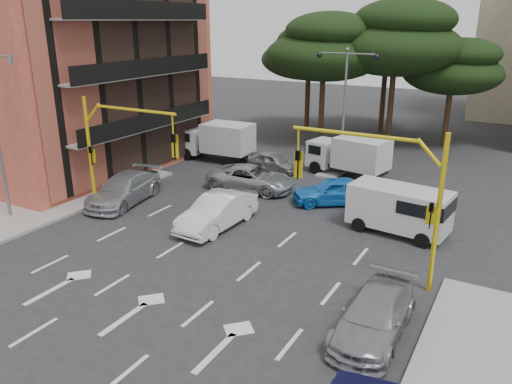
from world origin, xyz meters
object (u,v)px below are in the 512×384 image
van_white (399,210)px  signal_mast_right (390,184)px  car_silver_cross_b (274,162)px  car_white_hatch (217,212)px  car_blue_compact (333,191)px  box_truck_b (348,156)px  box_truck_a (216,141)px  car_silver_cross_a (251,178)px  signal_mast_left (114,142)px  car_silver_wagon (124,189)px  car_silver_parked (374,316)px  street_lamp_center (345,87)px

van_white → signal_mast_right: bearing=14.2°
signal_mast_right → car_silver_cross_b: size_ratio=1.63×
signal_mast_right → car_white_hatch: signal_mast_right is taller
signal_mast_right → car_blue_compact: signal_mast_right is taller
car_silver_cross_b → box_truck_b: 4.88m
car_blue_compact → box_truck_a: 11.54m
car_silver_cross_a → signal_mast_left: bearing=146.6°
car_white_hatch → car_silver_cross_a: bearing=106.1°
signal_mast_right → van_white: (-0.62, 4.83, -2.75)m
car_silver_wagon → box_truck_b: 14.09m
signal_mast_right → car_silver_parked: size_ratio=1.27×
car_white_hatch → car_silver_cross_a: (-1.36, 5.69, -0.08)m
car_blue_compact → car_silver_wagon: bearing=-95.2°
signal_mast_left → car_silver_cross_a: (3.82, 6.87, -3.16)m
car_blue_compact → car_silver_wagon: size_ratio=0.82×
signal_mast_left → car_white_hatch: size_ratio=1.24×
car_blue_compact → box_truck_a: size_ratio=0.79×
car_white_hatch → signal_mast_right: bearing=-5.4°
car_silver_cross_a → car_silver_cross_b: size_ratio=1.41×
car_silver_wagon → box_truck_b: box_truck_b is taller
signal_mast_left → car_silver_cross_b: 11.91m
signal_mast_right → car_silver_cross_a: (-9.78, 6.87, -3.16)m
signal_mast_left → box_truck_a: size_ratio=1.08×
car_white_hatch → van_white: size_ratio=1.07×
signal_mast_right → street_lamp_center: size_ratio=0.77×
street_lamp_center → car_white_hatch: bearing=-97.2°
car_silver_parked → box_truck_b: size_ratio=0.89×
car_silver_parked → box_truck_b: bearing=111.7°
signal_mast_right → signal_mast_left: size_ratio=1.00×
car_white_hatch → car_silver_parked: 10.43m
signal_mast_left → car_silver_wagon: signal_mast_left is taller
box_truck_b → signal_mast_left: bearing=158.9°
signal_mast_left → car_white_hatch: 6.15m
car_blue_compact → van_white: bearing=28.4°
car_white_hatch → car_silver_cross_b: car_white_hatch is taller
signal_mast_right → street_lamp_center: (-6.80, 14.01, 1.54)m
box_truck_a → van_white: bearing=-116.9°
car_silver_parked → car_silver_cross_a: bearing=134.5°
car_white_hatch → car_silver_parked: car_white_hatch is taller
signal_mast_left → van_white: bearing=20.4°
signal_mast_right → box_truck_b: (-5.80, 12.41, -2.58)m
car_silver_cross_a → signal_mast_right: bearing=-129.3°
car_blue_compact → car_silver_cross_a: (-5.07, -0.14, -0.02)m
car_silver_cross_b → car_silver_parked: size_ratio=0.78×
box_truck_b → box_truck_a: bearing=106.8°
car_blue_compact → car_silver_wagon: (-10.09, -5.44, 0.03)m
car_blue_compact → box_truck_b: box_truck_b is taller
box_truck_a → car_silver_parked: bearing=-135.8°
car_silver_cross_b → car_white_hatch: bearing=-161.0°
car_silver_cross_a → car_silver_wagon: bearing=132.2°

